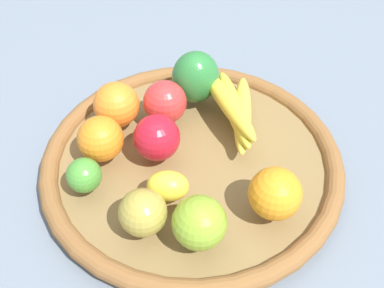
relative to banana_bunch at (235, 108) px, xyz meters
The scene contains 13 objects.
ground_plane 0.12m from the banana_bunch, 124.39° to the right, with size 2.40×2.40×0.00m, color slate.
basket 0.11m from the banana_bunch, 124.39° to the right, with size 0.48×0.48×0.04m.
banana_bunch is the anchor object (origin of this frame).
orange_0 0.19m from the banana_bunch, behind, with size 0.08×0.08×0.08m, color orange.
apple_3 0.15m from the banana_bunch, 139.20° to the right, with size 0.07×0.07×0.07m, color red.
apple_1 0.24m from the banana_bunch, 95.92° to the right, with size 0.07×0.07×0.07m, color #84A92C.
lemon_0 0.19m from the banana_bunch, 114.34° to the right, with size 0.06×0.04×0.04m, color yellow.
orange_1 0.22m from the banana_bunch, 150.46° to the right, with size 0.07×0.07×0.07m, color orange.
apple_0 0.12m from the banana_bunch, behind, with size 0.07×0.07×0.07m, color red.
apple_2 0.25m from the banana_bunch, 113.52° to the right, with size 0.07×0.07×0.07m, color #A4923B.
lime_0 0.27m from the banana_bunch, 138.71° to the right, with size 0.05×0.05×0.05m, color #489233.
bell_pepper 0.09m from the banana_bunch, 146.74° to the left, with size 0.08×0.07×0.09m, color #2B7736.
orange_2 0.19m from the banana_bunch, 68.43° to the right, with size 0.07×0.07×0.07m, color orange.
Camera 1 is at (0.08, -0.50, 0.58)m, focal length 43.68 mm.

